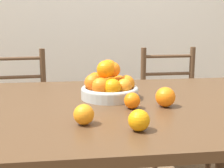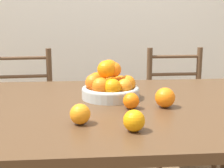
% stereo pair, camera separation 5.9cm
% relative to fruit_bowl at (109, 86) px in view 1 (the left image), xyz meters
% --- Properties ---
extents(dining_table, '(1.49, 1.04, 0.76)m').
position_rel_fruit_bowl_xyz_m(dining_table, '(0.08, -0.10, -0.16)').
color(dining_table, '#4C331E').
rests_on(dining_table, ground_plane).
extents(fruit_bowl, '(0.26, 0.26, 0.18)m').
position_rel_fruit_bowl_xyz_m(fruit_bowl, '(0.00, 0.00, 0.00)').
color(fruit_bowl, '#B2B7B2').
rests_on(fruit_bowl, dining_table).
extents(orange_loose_0, '(0.08, 0.08, 0.08)m').
position_rel_fruit_bowl_xyz_m(orange_loose_0, '(0.21, -0.17, -0.02)').
color(orange_loose_0, orange).
rests_on(orange_loose_0, dining_table).
extents(orange_loose_1, '(0.07, 0.07, 0.07)m').
position_rel_fruit_bowl_xyz_m(orange_loose_1, '(-0.13, -0.35, -0.02)').
color(orange_loose_1, orange).
rests_on(orange_loose_1, dining_table).
extents(orange_loose_2, '(0.07, 0.07, 0.07)m').
position_rel_fruit_bowl_xyz_m(orange_loose_2, '(0.07, -0.18, -0.03)').
color(orange_loose_2, orange).
rests_on(orange_loose_2, dining_table).
extents(orange_loose_3, '(0.07, 0.07, 0.07)m').
position_rel_fruit_bowl_xyz_m(orange_loose_3, '(0.04, -0.44, -0.02)').
color(orange_loose_3, orange).
rests_on(orange_loose_3, dining_table).
extents(chair_left, '(0.45, 0.43, 0.92)m').
position_rel_fruit_bowl_xyz_m(chair_left, '(-0.55, 0.73, -0.37)').
color(chair_left, '#513823').
rests_on(chair_left, ground_plane).
extents(chair_right, '(0.43, 0.41, 0.92)m').
position_rel_fruit_bowl_xyz_m(chair_right, '(0.55, 0.73, -0.37)').
color(chair_right, '#513823').
rests_on(chair_right, ground_plane).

